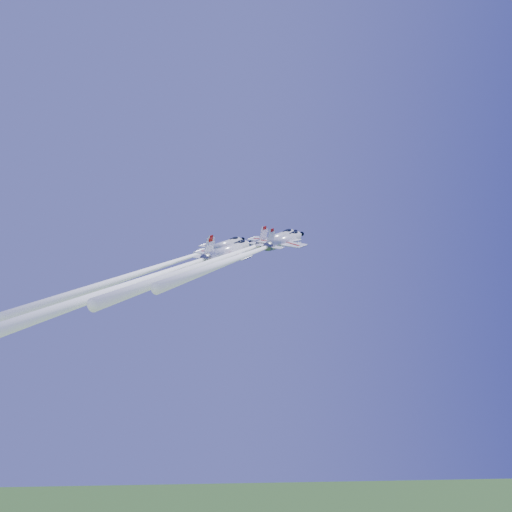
{
  "coord_description": "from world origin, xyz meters",
  "views": [
    {
      "loc": [
        -8.2,
        -104.45,
        82.24
      ],
      "look_at": [
        0.0,
        0.0,
        101.25
      ],
      "focal_mm": 40.0,
      "sensor_mm": 36.0,
      "label": 1
    }
  ],
  "objects": [
    {
      "name": "jet_right",
      "position": [
        -2.27,
        -13.45,
        99.16
      ],
      "size": [
        18.23,
        29.72,
        28.03
      ],
      "rotation": [
        0.36,
        0.22,
        -0.56
      ],
      "color": "white"
    },
    {
      "name": "jet_left",
      "position": [
        -16.79,
        -9.68,
        97.52
      ],
      "size": [
        21.68,
        37.15,
        40.83
      ],
      "rotation": [
        0.36,
        0.22,
        -0.56
      ],
      "color": "white"
    },
    {
      "name": "jet_lead",
      "position": [
        -5.82,
        -11.26,
        98.98
      ],
      "size": [
        22.35,
        37.45,
        38.59
      ],
      "rotation": [
        0.36,
        0.22,
        -0.56
      ],
      "color": "white"
    },
    {
      "name": "jet_slot",
      "position": [
        -16.44,
        -20.62,
        94.31
      ],
      "size": [
        23.34,
        39.37,
        41.37
      ],
      "rotation": [
        0.36,
        0.22,
        -0.56
      ],
      "color": "white"
    }
  ]
}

